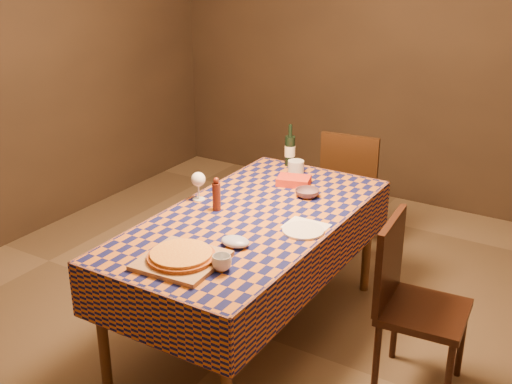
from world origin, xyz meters
TOP-DOWN VIEW (x-y plane):
  - room at (0.00, 0.00)m, footprint 5.00×5.10m
  - dining_table at (0.00, 0.00)m, footprint 0.94×1.84m
  - cutting_board at (-0.00, -0.63)m, footprint 0.40×0.40m
  - pizza at (-0.00, -0.63)m, footprint 0.36×0.36m
  - pepper_mill at (-0.22, -0.03)m, footprint 0.05×0.05m
  - bowl at (0.13, 0.42)m, footprint 0.18×0.18m
  - wine_glass at (-0.40, 0.05)m, footprint 0.09×0.09m
  - wine_bottle at (-0.23, 0.86)m, footprint 0.09×0.09m
  - deli_tub at (-0.12, 0.74)m, footprint 0.11×0.11m
  - takeout_container at (-0.03, 0.56)m, footprint 0.23×0.19m
  - white_plate at (0.34, -0.03)m, footprint 0.29×0.29m
  - tumbler at (0.20, -0.59)m, footprint 0.11×0.11m
  - flour_patch at (0.32, 0.04)m, footprint 0.23×0.18m
  - flour_bag at (0.12, -0.35)m, footprint 0.16×0.12m
  - chair_far at (0.04, 1.35)m, footprint 0.47×0.47m
  - chair_right at (0.92, 0.05)m, footprint 0.46×0.46m

SIDE VIEW (x-z plane):
  - chair_far at x=0.04m, z-range 0.06..0.99m
  - chair_right at x=0.92m, z-range 0.06..0.99m
  - dining_table at x=0.00m, z-range 0.31..1.08m
  - flour_patch at x=0.32m, z-range 0.77..0.77m
  - white_plate at x=0.34m, z-range 0.77..0.78m
  - cutting_board at x=0.00m, z-range 0.77..0.79m
  - flour_bag at x=0.12m, z-range 0.77..0.81m
  - bowl at x=0.13m, z-range 0.77..0.82m
  - takeout_container at x=-0.03m, z-range 0.77..0.82m
  - tumbler at x=0.20m, z-range 0.77..0.84m
  - pizza at x=0.00m, z-range 0.79..0.83m
  - deli_tub at x=-0.12m, z-range 0.77..0.86m
  - pepper_mill at x=-0.22m, z-range 0.76..0.96m
  - wine_bottle at x=-0.23m, z-range 0.73..1.02m
  - wine_glass at x=-0.40m, z-range 0.81..0.98m
  - room at x=0.00m, z-range 0.00..2.70m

